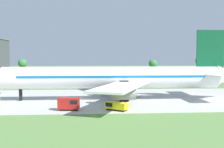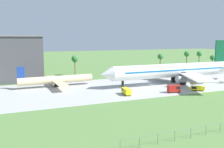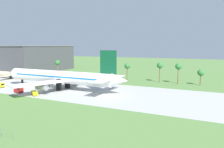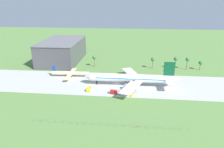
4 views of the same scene
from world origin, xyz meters
name	(u,v)px [view 4 (image 4 of 4)]	position (x,y,z in m)	size (l,w,h in m)	color
ground_plane	(117,84)	(0.00, 0.00, 0.00)	(600.00, 600.00, 0.00)	#5B8442
taxiway_strip	(117,84)	(0.00, 0.00, 0.01)	(320.00, 44.00, 0.02)	#B2B2AD
jet_airliner	(132,78)	(11.73, -2.62, 6.13)	(71.94, 53.38, 19.53)	white
regional_aircraft	(71,73)	(-39.65, 11.19, 3.02)	(31.33, 28.23, 9.16)	beige
baggage_tug	(114,92)	(-0.57, -17.71, 1.52)	(4.87, 2.55, 2.84)	black
fuel_truck	(129,94)	(9.77, -18.42, 1.01)	(5.32, 4.52, 1.83)	black
catering_van	(89,89)	(-18.85, -13.90, 1.30)	(2.53, 5.57, 2.41)	black
perimeter_fence	(108,124)	(0.00, -55.00, 1.45)	(80.10, 0.10, 2.10)	slate
no_stopping_sign	(137,127)	(14.53, -55.31, 1.05)	(0.44, 0.08, 1.68)	gray
terminal_building	(62,51)	(-60.70, 54.50, 10.99)	(36.72, 61.20, 21.96)	#47474C
palm_tree_row	(162,60)	(38.36, 38.67, 8.87)	(101.38, 3.60, 12.00)	brown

